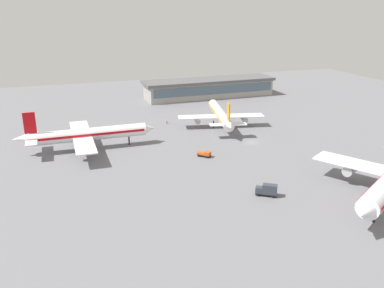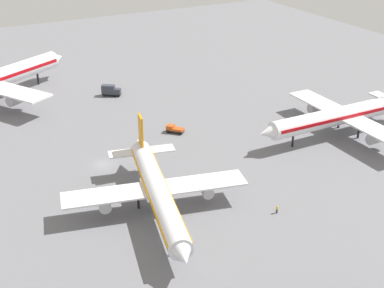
{
  "view_description": "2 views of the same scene",
  "coord_description": "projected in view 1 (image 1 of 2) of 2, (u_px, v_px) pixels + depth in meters",
  "views": [
    {
      "loc": [
        67.85,
        124.5,
        47.82
      ],
      "look_at": [
        24.7,
        2.98,
        3.16
      ],
      "focal_mm": 37.43,
      "sensor_mm": 36.0,
      "label": 1
    },
    {
      "loc": [
        -32.7,
        -103.94,
        56.93
      ],
      "look_at": [
        20.51,
        -4.25,
        2.31
      ],
      "focal_mm": 50.3,
      "sensor_mm": 36.0,
      "label": 2
    }
  ],
  "objects": [
    {
      "name": "ground_crew_worker",
      "position": [
        167.0,
        122.0,
        171.3
      ],
      "size": [
        0.53,
        0.53,
        1.67
      ],
      "rotation": [
        0.0,
        0.0,
        5.29
      ],
      "color": "#1E2338",
      "rests_on": "ground"
    },
    {
      "name": "terminal_building",
      "position": [
        209.0,
        88.0,
        220.12
      ],
      "size": [
        72.66,
        17.96,
        9.94
      ],
      "color": "#9E9993",
      "rests_on": "ground"
    },
    {
      "name": "ground",
      "position": [
        252.0,
        142.0,
        147.97
      ],
      "size": [
        288.0,
        288.0,
        0.0
      ],
      "primitive_type": "plane",
      "color": "slate"
    },
    {
      "name": "pushback_tractor",
      "position": [
        205.0,
        154.0,
        133.52
      ],
      "size": [
        4.37,
        4.53,
        1.9
      ],
      "rotation": [
        0.0,
        0.0,
        2.31
      ],
      "color": "black",
      "rests_on": "ground"
    },
    {
      "name": "airplane_distant",
      "position": [
        220.0,
        114.0,
        166.63
      ],
      "size": [
        35.94,
        44.12,
        13.57
      ],
      "rotation": [
        0.0,
        0.0,
        4.48
      ],
      "color": "white",
      "rests_on": "ground"
    },
    {
      "name": "catering_truck",
      "position": [
        267.0,
        190.0,
        105.77
      ],
      "size": [
        5.68,
        4.77,
        3.3
      ],
      "rotation": [
        0.0,
        0.0,
        5.67
      ],
      "color": "black",
      "rests_on": "ground"
    },
    {
      "name": "airplane_taxiing",
      "position": [
        86.0,
        135.0,
        139.25
      ],
      "size": [
        48.46,
        38.72,
        14.78
      ],
      "rotation": [
        0.0,
        0.0,
        3.13
      ],
      "color": "white",
      "rests_on": "ground"
    }
  ]
}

